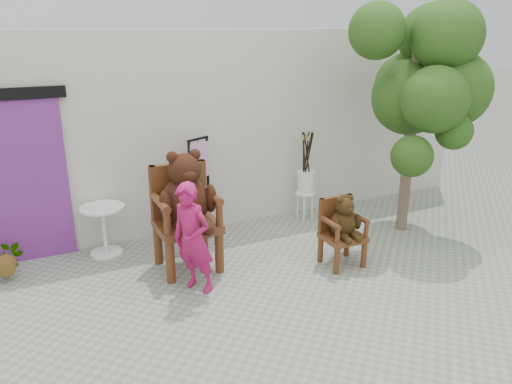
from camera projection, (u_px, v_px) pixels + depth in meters
ground_plane at (317, 297)px, 5.89m from camera, size 60.00×60.00×0.00m
back_wall at (218, 126)px, 8.07m from camera, size 9.00×1.00×3.00m
doorway at (19, 178)px, 6.51m from camera, size 1.40×0.11×2.33m
chair_big at (185, 202)px, 6.36m from camera, size 0.78×0.84×1.60m
chair_small at (343, 224)px, 6.55m from camera, size 0.52×0.52×0.97m
person at (193, 239)px, 5.78m from camera, size 0.57×0.61×1.40m
cafe_table at (104, 225)px, 6.88m from camera, size 0.60×0.60×0.70m
display_stand at (200, 199)px, 7.47m from camera, size 0.56×0.51×1.51m
stool_bucket at (306, 181)px, 8.12m from camera, size 0.32×0.32×1.45m
tree at (426, 77)px, 7.20m from camera, size 2.01×1.97×3.42m
potted_plant at (7, 260)px, 6.32m from camera, size 0.44×0.39×0.46m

